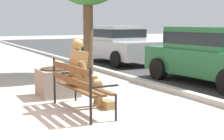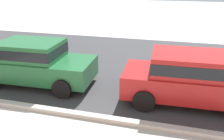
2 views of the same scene
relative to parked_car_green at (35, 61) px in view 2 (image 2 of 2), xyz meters
The scene contains 4 objects.
street_surface 3.33m from the parked_car_green, 65.70° to the left, with size 60.00×9.00×0.01m, color #38383A.
curb_stone 2.27m from the parked_car_green, 51.51° to the right, with size 60.00×0.20×0.12m, color #B2AFA8.
parked_car_green is the anchor object (origin of this frame).
parked_car_red 5.28m from the parked_car_green, ahead, with size 4.16×2.05×1.56m.
Camera 2 is at (3.30, -2.10, 3.57)m, focal length 36.59 mm.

